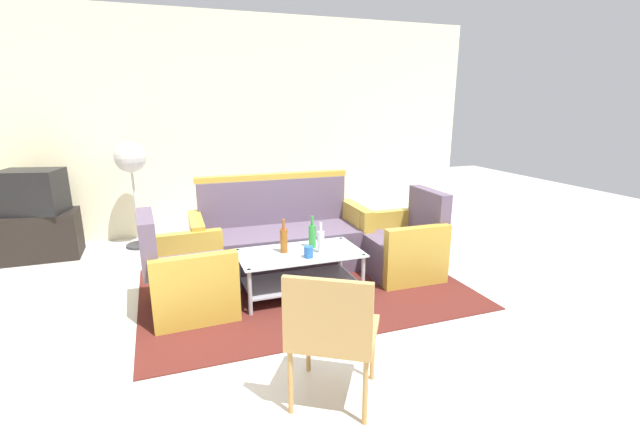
{
  "coord_description": "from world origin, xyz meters",
  "views": [
    {
      "loc": [
        -1.16,
        -3.0,
        1.72
      ],
      "look_at": [
        0.16,
        0.61,
        0.65
      ],
      "focal_mm": 24.91,
      "sensor_mm": 36.0,
      "label": 1
    }
  ],
  "objects_px": {
    "coffee_table": "(300,267)",
    "pedestal_fan": "(131,164)",
    "armchair_right": "(403,247)",
    "tv_stand": "(40,235)",
    "wicker_chair": "(332,328)",
    "television": "(32,192)",
    "armchair_left": "(187,278)",
    "bottle_green": "(312,236)",
    "bottle_brown": "(284,240)",
    "couch": "(280,239)",
    "bottle_clear": "(321,241)",
    "cup": "(309,252)"
  },
  "relations": [
    {
      "from": "armchair_left",
      "to": "cup",
      "type": "bearing_deg",
      "value": 77.36
    },
    {
      "from": "couch",
      "to": "coffee_table",
      "type": "xyz_separation_m",
      "value": [
        -0.02,
        -0.73,
        -0.04
      ]
    },
    {
      "from": "armchair_right",
      "to": "tv_stand",
      "type": "bearing_deg",
      "value": 64.1
    },
    {
      "from": "armchair_right",
      "to": "wicker_chair",
      "type": "distance_m",
      "value": 2.2
    },
    {
      "from": "bottle_brown",
      "to": "couch",
      "type": "bearing_deg",
      "value": 77.88
    },
    {
      "from": "wicker_chair",
      "to": "bottle_green",
      "type": "bearing_deg",
      "value": 106.96
    },
    {
      "from": "coffee_table",
      "to": "bottle_brown",
      "type": "relative_size",
      "value": 3.58
    },
    {
      "from": "couch",
      "to": "wicker_chair",
      "type": "height_order",
      "value": "couch"
    },
    {
      "from": "armchair_left",
      "to": "coffee_table",
      "type": "distance_m",
      "value": 0.98
    },
    {
      "from": "bottle_green",
      "to": "pedestal_fan",
      "type": "relative_size",
      "value": 0.24
    },
    {
      "from": "cup",
      "to": "couch",
      "type": "bearing_deg",
      "value": 91.02
    },
    {
      "from": "bottle_clear",
      "to": "wicker_chair",
      "type": "xyz_separation_m",
      "value": [
        -0.47,
        -1.46,
        -0.02
      ]
    },
    {
      "from": "couch",
      "to": "cup",
      "type": "xyz_separation_m",
      "value": [
        0.02,
        -0.89,
        0.14
      ]
    },
    {
      "from": "coffee_table",
      "to": "tv_stand",
      "type": "distance_m",
      "value": 3.13
    },
    {
      "from": "cup",
      "to": "pedestal_fan",
      "type": "xyz_separation_m",
      "value": [
        -1.45,
        2.17,
        0.55
      ]
    },
    {
      "from": "armchair_right",
      "to": "bottle_clear",
      "type": "height_order",
      "value": "armchair_right"
    },
    {
      "from": "bottle_brown",
      "to": "cup",
      "type": "relative_size",
      "value": 3.07
    },
    {
      "from": "bottle_brown",
      "to": "pedestal_fan",
      "type": "bearing_deg",
      "value": 123.24
    },
    {
      "from": "armchair_left",
      "to": "cup",
      "type": "distance_m",
      "value": 1.05
    },
    {
      "from": "wicker_chair",
      "to": "cup",
      "type": "bearing_deg",
      "value": 109.03
    },
    {
      "from": "couch",
      "to": "bottle_clear",
      "type": "height_order",
      "value": "couch"
    },
    {
      "from": "armchair_left",
      "to": "tv_stand",
      "type": "height_order",
      "value": "armchair_left"
    },
    {
      "from": "armchair_right",
      "to": "pedestal_fan",
      "type": "bearing_deg",
      "value": 54.86
    },
    {
      "from": "coffee_table",
      "to": "pedestal_fan",
      "type": "height_order",
      "value": "pedestal_fan"
    },
    {
      "from": "armchair_right",
      "to": "tv_stand",
      "type": "distance_m",
      "value": 4.02
    },
    {
      "from": "bottle_clear",
      "to": "tv_stand",
      "type": "bearing_deg",
      "value": 142.23
    },
    {
      "from": "bottle_brown",
      "to": "tv_stand",
      "type": "relative_size",
      "value": 0.38
    },
    {
      "from": "couch",
      "to": "cup",
      "type": "height_order",
      "value": "couch"
    },
    {
      "from": "tv_stand",
      "to": "pedestal_fan",
      "type": "height_order",
      "value": "pedestal_fan"
    },
    {
      "from": "bottle_clear",
      "to": "bottle_brown",
      "type": "xyz_separation_m",
      "value": [
        -0.31,
        0.12,
        0.01
      ]
    },
    {
      "from": "television",
      "to": "tv_stand",
      "type": "bearing_deg",
      "value": 90.0
    },
    {
      "from": "bottle_brown",
      "to": "pedestal_fan",
      "type": "height_order",
      "value": "pedestal_fan"
    },
    {
      "from": "cup",
      "to": "wicker_chair",
      "type": "bearing_deg",
      "value": -103.39
    },
    {
      "from": "bottle_green",
      "to": "tv_stand",
      "type": "relative_size",
      "value": 0.37
    },
    {
      "from": "bottle_brown",
      "to": "coffee_table",
      "type": "bearing_deg",
      "value": -18.9
    },
    {
      "from": "television",
      "to": "pedestal_fan",
      "type": "xyz_separation_m",
      "value": [
        1.02,
        0.05,
        0.25
      ]
    },
    {
      "from": "cup",
      "to": "television",
      "type": "distance_m",
      "value": 3.27
    },
    {
      "from": "bottle_brown",
      "to": "pedestal_fan",
      "type": "relative_size",
      "value": 0.24
    },
    {
      "from": "bottle_green",
      "to": "cup",
      "type": "distance_m",
      "value": 0.29
    },
    {
      "from": "armchair_right",
      "to": "armchair_left",
      "type": "bearing_deg",
      "value": 93.97
    },
    {
      "from": "television",
      "to": "wicker_chair",
      "type": "relative_size",
      "value": 0.82
    },
    {
      "from": "coffee_table",
      "to": "wicker_chair",
      "type": "xyz_separation_m",
      "value": [
        -0.29,
        -1.53,
        0.22
      ]
    },
    {
      "from": "coffee_table",
      "to": "wicker_chair",
      "type": "bearing_deg",
      "value": -100.88
    },
    {
      "from": "television",
      "to": "wicker_chair",
      "type": "height_order",
      "value": "television"
    },
    {
      "from": "pedestal_fan",
      "to": "television",
      "type": "bearing_deg",
      "value": -177.34
    },
    {
      "from": "armchair_left",
      "to": "pedestal_fan",
      "type": "bearing_deg",
      "value": -170.02
    },
    {
      "from": "bottle_green",
      "to": "tv_stand",
      "type": "distance_m",
      "value": 3.2
    },
    {
      "from": "tv_stand",
      "to": "pedestal_fan",
      "type": "relative_size",
      "value": 0.63
    },
    {
      "from": "bottle_clear",
      "to": "bottle_green",
      "type": "distance_m",
      "value": 0.16
    },
    {
      "from": "pedestal_fan",
      "to": "wicker_chair",
      "type": "bearing_deg",
      "value": -72.37
    }
  ]
}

